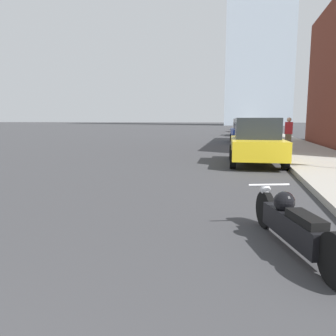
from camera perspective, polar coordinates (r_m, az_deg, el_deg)
sidewalk at (r=39.71m, az=16.85°, el=5.78°), size 3.07×240.00×0.15m
motorcycle at (r=4.49m, az=20.77°, el=-9.00°), size 0.94×2.33×0.71m
parked_car_yellow at (r=12.56m, az=15.11°, el=4.43°), size 2.01×4.16×1.71m
parked_car_blue at (r=24.52m, az=13.27°, el=6.31°), size 2.21×4.10×1.73m
parked_car_silver at (r=35.37m, az=12.86°, el=6.94°), size 2.00×4.61×1.78m
parked_car_red at (r=46.30m, az=12.81°, el=7.24°), size 2.13×4.22×1.74m
parked_car_white at (r=57.81m, az=12.65°, el=7.38°), size 2.08×3.95×1.62m
pedestrian at (r=17.92m, az=20.24°, el=5.72°), size 0.36×0.23×1.61m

